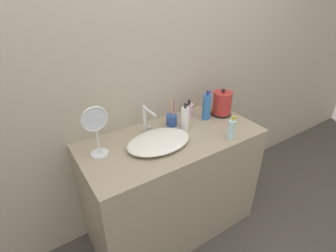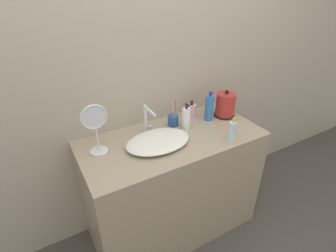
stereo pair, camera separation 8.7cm
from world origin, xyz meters
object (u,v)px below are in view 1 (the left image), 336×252
Objects in this scene: toothbrush_cup at (172,120)px; hand_cream_bottle at (207,107)px; electric_kettle at (222,104)px; vanity_mirror at (96,129)px; shampoo_bottle at (189,110)px; faucet at (147,119)px; mouthwash_bottle at (231,130)px; lotion_bottle at (185,118)px.

hand_cream_bottle is at bearing -11.45° from toothbrush_cup.
toothbrush_cup is at bearing 168.55° from hand_cream_bottle.
electric_kettle is 0.66× the size of vanity_mirror.
vanity_mirror is at bearing -179.73° from hand_cream_bottle.
hand_cream_bottle is (0.08, -0.10, 0.04)m from shampoo_bottle.
electric_kettle is 0.26m from shampoo_bottle.
faucet is 0.90× the size of hand_cream_bottle.
mouthwash_bottle is at bearing -58.45° from toothbrush_cup.
electric_kettle is 0.99m from vanity_mirror.
toothbrush_cup is at bearing 6.02° from vanity_mirror.
toothbrush_cup is 1.04× the size of lotion_bottle.
mouthwash_bottle is (-0.20, -0.30, -0.02)m from electric_kettle.
mouthwash_bottle is 0.75× the size of hand_cream_bottle.
hand_cream_bottle is at bearing -5.63° from faucet.
toothbrush_cup reaches higher than mouthwash_bottle.
electric_kettle is 0.43m from toothbrush_cup.
hand_cream_bottle is (0.23, 0.04, 0.02)m from lotion_bottle.
lotion_bottle is at bearing -135.10° from shampoo_bottle.
mouthwash_bottle is at bearing -57.62° from lotion_bottle.
lotion_bottle is (0.05, -0.09, 0.04)m from toothbrush_cup.
vanity_mirror reaches higher than electric_kettle.
electric_kettle reaches higher than faucet.
lotion_bottle is 0.87× the size of hand_cream_bottle.
electric_kettle is 0.15m from hand_cream_bottle.
faucet is at bearing 174.37° from hand_cream_bottle.
hand_cream_bottle is (0.28, -0.06, 0.05)m from toothbrush_cup.
faucet reaches higher than shampoo_bottle.
faucet is at bearing 162.19° from lotion_bottle.
lotion_bottle is at bearing -17.81° from faucet.
hand_cream_bottle reaches higher than faucet.
mouthwash_bottle is (0.17, -0.28, -0.01)m from lotion_bottle.
electric_kettle is 1.24× the size of mouthwash_bottle.
faucet is 1.00× the size of toothbrush_cup.
vanity_mirror is at bearing -171.82° from shampoo_bottle.
lotion_bottle is (-0.37, -0.03, -0.00)m from electric_kettle.
toothbrush_cup is 0.20m from shampoo_bottle.
toothbrush_cup is at bearing 118.96° from lotion_bottle.
electric_kettle is at bearing 56.69° from mouthwash_bottle.
faucet is 1.42× the size of shampoo_bottle.
electric_kettle reaches higher than mouthwash_bottle.
shampoo_bottle is 0.77m from vanity_mirror.
faucet is 1.03× the size of lotion_bottle.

